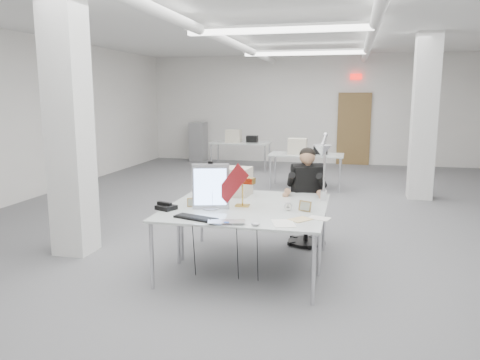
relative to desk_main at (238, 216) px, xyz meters
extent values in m
cube|color=#5C5C5F|center=(0.00, 2.50, -0.75)|extent=(10.00, 14.00, 0.02)
cube|color=white|center=(0.00, 2.50, 2.47)|extent=(10.00, 14.00, 0.02)
cube|color=white|center=(0.00, 9.51, 0.86)|extent=(10.00, 0.02, 3.20)
cube|color=white|center=(-5.01, 2.50, 0.86)|extent=(0.02, 14.00, 3.20)
cube|color=white|center=(-2.30, 0.50, 0.86)|extent=(0.45, 0.45, 3.20)
cube|color=white|center=(2.50, 5.00, 0.86)|extent=(0.45, 0.45, 3.20)
cube|color=brown|center=(1.20, 9.44, 0.31)|extent=(0.95, 0.08, 2.10)
cube|color=red|center=(1.20, 9.40, 1.81)|extent=(0.32, 0.06, 0.16)
cylinder|color=silver|center=(-1.20, 2.50, 2.28)|extent=(0.16, 13.60, 0.16)
cylinder|color=silver|center=(1.40, 2.50, 2.28)|extent=(0.16, 13.60, 0.16)
cube|color=white|center=(0.00, 2.50, 2.24)|extent=(2.80, 0.14, 0.08)
cube|color=white|center=(0.00, 6.50, 2.24)|extent=(2.80, 0.14, 0.08)
cube|color=silver|center=(0.00, 0.00, 0.00)|extent=(1.80, 0.90, 0.02)
cube|color=silver|center=(0.00, 0.90, 0.00)|extent=(1.80, 0.90, 0.02)
cube|color=silver|center=(0.20, 5.50, 0.00)|extent=(1.60, 0.80, 0.02)
cube|color=silver|center=(-1.80, 7.70, 0.00)|extent=(1.60, 0.80, 0.02)
cube|color=gray|center=(-3.50, 9.15, -0.14)|extent=(0.45, 0.55, 1.20)
cube|color=#ACADB1|center=(-0.37, 0.21, 0.27)|extent=(0.41, 0.15, 0.51)
cube|color=maroon|center=(-0.11, 0.17, 0.32)|extent=(0.41, 0.15, 0.46)
cube|color=black|center=(-0.40, -0.25, 0.02)|extent=(0.49, 0.29, 0.02)
imported|color=#B1B2B6|center=(-0.02, -0.41, 0.03)|extent=(0.43, 0.34, 0.03)
ellipsoid|color=#B3B2B7|center=(0.26, -0.36, 0.03)|extent=(0.11, 0.09, 0.04)
cube|color=black|center=(-0.85, 0.06, 0.04)|extent=(0.25, 0.24, 0.05)
cube|color=tan|center=(-0.61, 0.27, 0.06)|extent=(0.13, 0.07, 0.10)
cube|color=olive|center=(0.67, 0.35, 0.07)|extent=(0.15, 0.10, 0.12)
cylinder|color=#AEAEB3|center=(0.49, 0.33, 0.06)|extent=(0.09, 0.04, 0.09)
cube|color=white|center=(0.52, -0.21, 0.02)|extent=(0.29, 0.35, 0.01)
cube|color=#DEC184|center=(0.66, -0.03, 0.02)|extent=(0.27, 0.28, 0.01)
cube|color=silver|center=(0.85, 0.07, 0.02)|extent=(0.26, 0.21, 0.01)
cube|color=#BFB39E|center=(-0.28, 1.00, 0.19)|extent=(0.40, 0.39, 0.36)
camera|label=1|loc=(1.14, -4.71, 1.28)|focal=35.00mm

